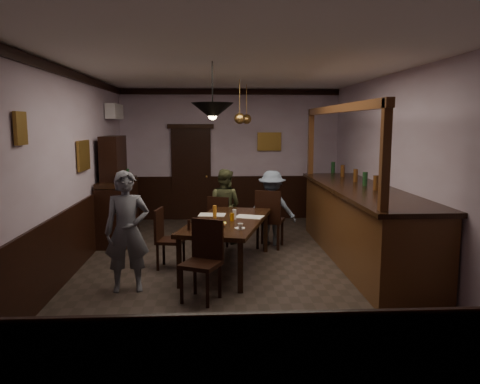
{
  "coord_description": "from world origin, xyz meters",
  "views": [
    {
      "loc": [
        -0.38,
        -6.8,
        2.19
      ],
      "look_at": [
        0.02,
        0.38,
        1.15
      ],
      "focal_mm": 35.0,
      "sensor_mm": 36.0,
      "label": 1
    }
  ],
  "objects": [
    {
      "name": "room",
      "position": [
        0.0,
        0.0,
        1.5
      ],
      "size": [
        5.01,
        8.01,
        3.01
      ],
      "color": "#2D2621",
      "rests_on": "ground"
    },
    {
      "name": "dining_table",
      "position": [
        -0.18,
        0.18,
        0.69
      ],
      "size": [
        1.55,
        2.39,
        0.75
      ],
      "rotation": [
        0.0,
        0.0,
        -0.27
      ],
      "color": "black",
      "rests_on": "ground"
    },
    {
      "name": "chair_far_left",
      "position": [
        -0.27,
        1.53,
        0.5
      ],
      "size": [
        0.51,
        0.51,
        0.91
      ],
      "rotation": [
        0.0,
        0.0,
        2.79
      ],
      "color": "black",
      "rests_on": "ground"
    },
    {
      "name": "chair_far_right",
      "position": [
        0.59,
        1.27,
        0.58
      ],
      "size": [
        0.58,
        0.58,
        1.05
      ],
      "rotation": [
        0.0,
        0.0,
        2.81
      ],
      "color": "black",
      "rests_on": "ground"
    },
    {
      "name": "chair_near",
      "position": [
        -0.52,
        -1.1,
        0.55
      ],
      "size": [
        0.58,
        0.58,
        1.01
      ],
      "rotation": [
        0.0,
        0.0,
        -0.44
      ],
      "color": "black",
      "rests_on": "ground"
    },
    {
      "name": "chair_side",
      "position": [
        -1.12,
        0.23,
        0.5
      ],
      "size": [
        0.47,
        0.47,
        0.92
      ],
      "rotation": [
        0.0,
        0.0,
        1.39
      ],
      "color": "black",
      "rests_on": "ground"
    },
    {
      "name": "person_standing",
      "position": [
        -1.52,
        -0.75,
        0.8
      ],
      "size": [
        0.63,
        0.45,
        1.6
      ],
      "primitive_type": "imported",
      "rotation": [
        0.0,
        0.0,
        0.13
      ],
      "color": "#53555F",
      "rests_on": "ground"
    },
    {
      "name": "person_seated_left",
      "position": [
        -0.19,
        1.79,
        0.69
      ],
      "size": [
        0.83,
        0.77,
        1.38
      ],
      "primitive_type": "imported",
      "rotation": [
        0.0,
        0.0,
        2.66
      ],
      "color": "#464A2C",
      "rests_on": "ground"
    },
    {
      "name": "person_seated_right",
      "position": [
        0.67,
        1.55,
        0.68
      ],
      "size": [
        1.0,
        0.77,
        1.36
      ],
      "primitive_type": "imported",
      "rotation": [
        0.0,
        0.0,
        2.8
      ],
      "color": "slate",
      "rests_on": "ground"
    },
    {
      "name": "newspaper_left",
      "position": [
        -0.42,
        0.58,
        0.75
      ],
      "size": [
        0.46,
        0.35,
        0.01
      ],
      "primitive_type": "cube",
      "rotation": [
        0.0,
        0.0,
        -0.13
      ],
      "color": "silver",
      "rests_on": "dining_table"
    },
    {
      "name": "newspaper_right",
      "position": [
        0.17,
        0.38,
        0.75
      ],
      "size": [
        0.5,
        0.43,
        0.01
      ],
      "primitive_type": "cube",
      "rotation": [
        0.0,
        0.0,
        -0.38
      ],
      "color": "silver",
      "rests_on": "dining_table"
    },
    {
      "name": "napkin",
      "position": [
        -0.28,
        -0.05,
        0.75
      ],
      "size": [
        0.18,
        0.18,
        0.0
      ],
      "primitive_type": "cube",
      "rotation": [
        0.0,
        0.0,
        -0.27
      ],
      "color": "#E3E755",
      "rests_on": "dining_table"
    },
    {
      "name": "saucer",
      "position": [
        -0.02,
        -0.43,
        0.76
      ],
      "size": [
        0.15,
        0.15,
        0.01
      ],
      "primitive_type": "cylinder",
      "color": "white",
      "rests_on": "dining_table"
    },
    {
      "name": "coffee_cup",
      "position": [
        -0.02,
        -0.49,
        0.8
      ],
      "size": [
        0.1,
        0.1,
        0.07
      ],
      "primitive_type": "imported",
      "rotation": [
        0.0,
        0.0,
        -0.27
      ],
      "color": "white",
      "rests_on": "saucer"
    },
    {
      "name": "pastry_plate",
      "position": [
        -0.37,
        -0.39,
        0.76
      ],
      "size": [
        0.22,
        0.22,
        0.01
      ],
      "primitive_type": "cylinder",
      "color": "white",
      "rests_on": "dining_table"
    },
    {
      "name": "pastry_ring_a",
      "position": [
        -0.41,
        -0.28,
        0.79
      ],
      "size": [
        0.13,
        0.13,
        0.04
      ],
      "primitive_type": "torus",
      "color": "#C68C47",
      "rests_on": "pastry_plate"
    },
    {
      "name": "pastry_ring_b",
      "position": [
        -0.28,
        -0.3,
        0.79
      ],
      "size": [
        0.13,
        0.13,
        0.04
      ],
      "primitive_type": "torus",
      "color": "#C68C47",
      "rests_on": "pastry_plate"
    },
    {
      "name": "soda_can",
      "position": [
        -0.11,
        0.1,
        0.81
      ],
      "size": [
        0.07,
        0.07,
        0.12
      ],
      "primitive_type": "cylinder",
      "color": "orange",
      "rests_on": "dining_table"
    },
    {
      "name": "beer_glass",
      "position": [
        -0.37,
        0.33,
        0.85
      ],
      "size": [
        0.06,
        0.06,
        0.2
      ],
      "primitive_type": "cylinder",
      "color": "#BF721E",
      "rests_on": "dining_table"
    },
    {
      "name": "water_glass",
      "position": [
        -0.07,
        0.23,
        0.82
      ],
      "size": [
        0.06,
        0.06,
        0.15
      ],
      "primitive_type": "cylinder",
      "color": "silver",
      "rests_on": "dining_table"
    },
    {
      "name": "pepper_mill",
      "position": [
        -0.73,
        -0.47,
        0.82
      ],
      "size": [
        0.04,
        0.04,
        0.14
      ],
      "primitive_type": "cylinder",
      "color": "black",
      "rests_on": "dining_table"
    },
    {
      "name": "sideboard",
      "position": [
        -2.21,
        2.02,
        0.79
      ],
      "size": [
        0.53,
        1.5,
        1.98
      ],
      "color": "black",
      "rests_on": "ground"
    },
    {
      "name": "bar_counter",
      "position": [
        1.99,
        0.49,
        0.63
      ],
      "size": [
        1.04,
        4.46,
        2.5
      ],
      "color": "#522E15",
      "rests_on": "ground"
    },
    {
      "name": "door_back",
      "position": [
        -0.9,
        3.95,
        1.05
      ],
      "size": [
        0.9,
        0.06,
        2.1
      ],
      "primitive_type": "cube",
      "color": "black",
      "rests_on": "ground"
    },
    {
      "name": "ac_unit",
      "position": [
        -2.38,
        2.9,
        2.45
      ],
      "size": [
        0.2,
        0.85,
        0.3
      ],
      "color": "white",
      "rests_on": "ground"
    },
    {
      "name": "picture_left_small",
      "position": [
        -2.46,
        -1.6,
        2.15
      ],
      "size": [
        0.04,
        0.28,
        0.36
      ],
      "color": "olive",
      "rests_on": "ground"
    },
    {
      "name": "picture_left_large",
      "position": [
        -2.46,
        0.8,
        1.7
      ],
      "size": [
        0.04,
        0.62,
        0.48
      ],
      "color": "olive",
      "rests_on": "ground"
    },
    {
      "name": "picture_back",
      "position": [
        0.9,
        3.96,
        1.8
      ],
      "size": [
        0.55,
        0.04,
        0.42
      ],
      "color": "olive",
      "rests_on": "ground"
    },
    {
      "name": "pendant_iron",
      "position": [
        -0.39,
        -0.59,
        2.36
      ],
      "size": [
        0.56,
        0.56,
        0.75
      ],
      "color": "black",
      "rests_on": "ground"
    },
    {
      "name": "pendant_brass_mid",
      "position": [
        0.1,
        1.85,
        2.3
      ],
      "size": [
        0.2,
        0.2,
        0.81
      ],
      "color": "#BF8C3F",
      "rests_on": "ground"
    },
    {
      "name": "pendant_brass_far",
      "position": [
        0.3,
        2.9,
        2.3
      ],
      "size": [
        0.2,
        0.2,
        0.81
      ],
      "color": "#BF8C3F",
      "rests_on": "ground"
    }
  ]
}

